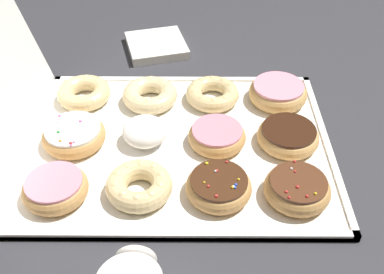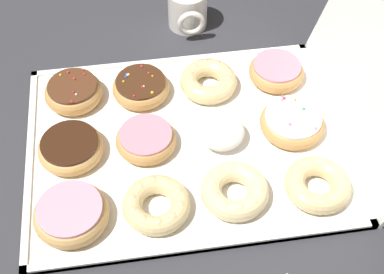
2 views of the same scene
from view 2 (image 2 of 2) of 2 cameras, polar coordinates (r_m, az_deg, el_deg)
The scene contains 15 objects.
ground_plane at distance 0.97m, azimuth -0.71°, elevation -0.81°, with size 3.00×3.00×0.00m, color #333338.
donut_box at distance 0.97m, azimuth -0.71°, elevation -0.62°, with size 0.44×0.57×0.01m.
sprinkle_donut_0 at distance 1.04m, azimuth -12.67°, elevation 4.79°, with size 0.11×0.11×0.04m.
chocolate_frosted_donut_1 at distance 0.95m, azimuth -12.96°, elevation -1.36°, with size 0.12×0.12×0.04m.
pink_frosted_donut_2 at distance 0.88m, azimuth -12.91°, elevation -8.08°, with size 0.12×0.12×0.04m.
sprinkle_donut_3 at distance 1.03m, azimuth -5.54°, elevation 5.38°, with size 0.11×0.11×0.04m.
pink_frosted_donut_4 at distance 0.95m, azimuth -4.96°, elevation -0.41°, with size 0.11×0.11×0.03m.
cruller_donut_5 at distance 0.87m, azimuth -3.87°, elevation -7.26°, with size 0.11×0.11×0.03m.
cruller_donut_6 at distance 1.04m, azimuth 1.78°, elevation 6.08°, with size 0.11×0.11×0.04m.
powdered_filled_donut_7 at distance 0.95m, azimuth 3.19°, elevation 0.62°, with size 0.08×0.08×0.05m.
cruller_donut_8 at distance 0.88m, azimuth 4.62°, elevation -5.77°, with size 0.11×0.11×0.04m.
pink_frosted_donut_9 at distance 1.07m, azimuth 9.09°, elevation 7.04°, with size 0.11×0.11×0.04m.
sprinkle_donut_10 at distance 0.99m, azimuth 10.72°, elevation 1.68°, with size 0.12×0.12×0.04m.
cruller_donut_11 at distance 0.91m, azimuth 13.40°, elevation -5.00°, with size 0.11×0.11×0.04m.
coffee_mug at distance 1.18m, azimuth -0.46°, elevation 13.71°, with size 0.11×0.09×0.09m.
Camera 2 is at (0.59, -0.07, 0.77)m, focal length 49.42 mm.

